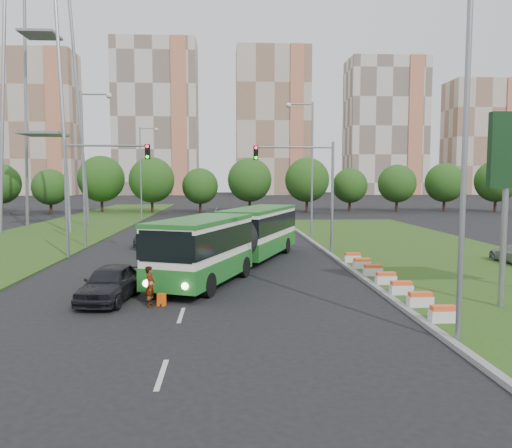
{
  "coord_description": "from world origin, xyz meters",
  "views": [
    {
      "loc": [
        -1.2,
        -25.39,
        5.35
      ],
      "look_at": [
        0.62,
        5.08,
        2.6
      ],
      "focal_mm": 35.0,
      "sensor_mm": 36.0,
      "label": 1
    }
  ],
  "objects": [
    {
      "name": "midrise_east",
      "position": [
        90.0,
        150.0,
        20.0
      ],
      "size": [
        24.0,
        14.0,
        40.0
      ],
      "primitive_type": "cube",
      "color": "#BEAF99",
      "rests_on": "ground"
    },
    {
      "name": "left_verge",
      "position": [
        -18.0,
        25.0,
        0.05
      ],
      "size": [
        12.0,
        110.0,
        0.1
      ],
      "primitive_type": "cube",
      "color": "#2A4F16",
      "rests_on": "ground"
    },
    {
      "name": "median_kerb",
      "position": [
        6.05,
        8.0,
        0.09
      ],
      "size": [
        0.3,
        60.0,
        0.18
      ],
      "primitive_type": "cube",
      "color": "gray",
      "rests_on": "ground"
    },
    {
      "name": "lane_markings",
      "position": [
        -3.0,
        20.0,
        0.0
      ],
      "size": [
        0.2,
        100.0,
        0.01
      ],
      "primitive_type": null,
      "color": "#B6B5AF",
      "rests_on": "ground"
    },
    {
      "name": "apartment_tower_east",
      "position": [
        55.0,
        150.0,
        23.5
      ],
      "size": [
        27.0,
        15.0,
        47.0
      ],
      "primitive_type": "cube",
      "color": "beige",
      "rests_on": "ground"
    },
    {
      "name": "traffic_mast_median",
      "position": [
        4.78,
        10.0,
        5.35
      ],
      "size": [
        5.76,
        0.32,
        8.0
      ],
      "color": "gray",
      "rests_on": "ground"
    },
    {
      "name": "tree_line",
      "position": [
        10.0,
        55.0,
        4.5
      ],
      "size": [
        120.0,
        8.0,
        9.0
      ],
      "primitive_type": null,
      "color": "#1E4412",
      "rests_on": "ground"
    },
    {
      "name": "apartment_tower_west",
      "position": [
        -65.0,
        150.0,
        24.0
      ],
      "size": [
        26.0,
        15.0,
        48.0
      ],
      "primitive_type": "cube",
      "color": "#BEAF99",
      "rests_on": "ground"
    },
    {
      "name": "car_left_far",
      "position": [
        -7.29,
        14.57,
        0.75
      ],
      "size": [
        1.91,
        4.66,
        1.5
      ],
      "primitive_type": "imported",
      "rotation": [
        0.0,
        0.0,
        -0.07
      ],
      "color": "black",
      "rests_on": "ground"
    },
    {
      "name": "shopping_trolley",
      "position": [
        -3.96,
        -4.47,
        0.26
      ],
      "size": [
        0.31,
        0.33,
        0.53
      ],
      "rotation": [
        0.0,
        0.0,
        -0.39
      ],
      "color": "#ED570C",
      "rests_on": "ground"
    },
    {
      "name": "transmission_pylon",
      "position": [
        -20.0,
        28.0,
        22.0
      ],
      "size": [
        12.0,
        12.0,
        44.0
      ],
      "primitive_type": null,
      "color": "gray",
      "rests_on": "ground"
    },
    {
      "name": "traffic_mast_left",
      "position": [
        -10.38,
        9.0,
        5.35
      ],
      "size": [
        5.76,
        0.32,
        8.0
      ],
      "color": "gray",
      "rests_on": "ground"
    },
    {
      "name": "car_left_near",
      "position": [
        -6.32,
        -3.44,
        0.8
      ],
      "size": [
        2.43,
        4.89,
        1.6
      ],
      "primitive_type": "imported",
      "rotation": [
        0.0,
        0.0,
        -0.12
      ],
      "color": "black",
      "rests_on": "ground"
    },
    {
      "name": "street_lamps",
      "position": [
        -3.0,
        10.0,
        6.0
      ],
      "size": [
        36.0,
        60.0,
        12.0
      ],
      "primitive_type": null,
      "color": "gray",
      "rests_on": "ground"
    },
    {
      "name": "pedestrian",
      "position": [
        -4.42,
        -4.51,
        0.85
      ],
      "size": [
        0.51,
        0.68,
        1.71
      ],
      "primitive_type": "imported",
      "rotation": [
        0.0,
        0.0,
        1.4
      ],
      "color": "gray",
      "rests_on": "ground"
    },
    {
      "name": "grass_median",
      "position": [
        13.0,
        8.0,
        0.07
      ],
      "size": [
        14.0,
        60.0,
        0.15
      ],
      "primitive_type": "cube",
      "color": "#2A4F16",
      "rests_on": "ground"
    },
    {
      "name": "apartment_tower_cwest",
      "position": [
        -25.0,
        150.0,
        26.0
      ],
      "size": [
        28.0,
        15.0,
        52.0
      ],
      "primitive_type": "cube",
      "color": "beige",
      "rests_on": "ground"
    },
    {
      "name": "flower_planters",
      "position": [
        6.7,
        -1.4,
        0.45
      ],
      "size": [
        1.1,
        13.7,
        0.6
      ],
      "primitive_type": null,
      "color": "silver",
      "rests_on": "grass_median"
    },
    {
      "name": "apartment_tower_ceast",
      "position": [
        15.0,
        150.0,
        25.0
      ],
      "size": [
        25.0,
        15.0,
        50.0
      ],
      "primitive_type": "cube",
      "color": "#BEAF99",
      "rests_on": "ground"
    },
    {
      "name": "articulated_bus",
      "position": [
        -0.84,
        4.34,
        1.82
      ],
      "size": [
        2.81,
        18.05,
        2.97
      ],
      "rotation": [
        0.0,
        0.0,
        -0.37
      ],
      "color": "white",
      "rests_on": "ground"
    },
    {
      "name": "ground",
      "position": [
        0.0,
        0.0,
        0.0
      ],
      "size": [
        360.0,
        360.0,
        0.0
      ],
      "primitive_type": "plane",
      "color": "black",
      "rests_on": "ground"
    }
  ]
}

